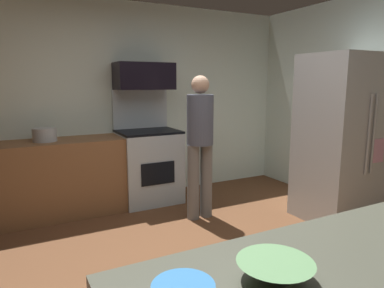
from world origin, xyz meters
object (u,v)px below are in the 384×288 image
object	(u,v)px
refrigerator	(341,138)
mixing_bowl_small	(275,271)
microwave	(144,76)
stock_pot	(45,135)
person_cook	(200,140)
oven_range	(148,163)

from	to	relation	value
refrigerator	mixing_bowl_small	xyz separation A→B (m)	(-2.56, -1.84, -0.00)
microwave	refrigerator	distance (m)	2.50
stock_pot	refrigerator	bearing A→B (deg)	-27.66
microwave	stock_pot	world-z (taller)	microwave
person_cook	mixing_bowl_small	world-z (taller)	person_cook
person_cook	stock_pot	bearing A→B (deg)	151.57
oven_range	refrigerator	distance (m)	2.38
refrigerator	person_cook	bearing A→B (deg)	153.18
refrigerator	microwave	bearing A→B (deg)	136.73
oven_range	person_cook	distance (m)	0.98
person_cook	stock_pot	xyz separation A→B (m)	(-1.55, 0.84, 0.06)
person_cook	stock_pot	distance (m)	1.77
oven_range	mixing_bowl_small	xyz separation A→B (m)	(-0.81, -3.40, 0.42)
mixing_bowl_small	stock_pot	bearing A→B (deg)	97.15
microwave	stock_pot	xyz separation A→B (m)	(-1.24, -0.08, -0.67)
refrigerator	stock_pot	distance (m)	3.37
refrigerator	person_cook	distance (m)	1.60
refrigerator	stock_pot	xyz separation A→B (m)	(-2.98, 1.56, 0.04)
microwave	oven_range	bearing A→B (deg)	-90.00
refrigerator	stock_pot	size ratio (longest dim) A/B	7.11
refrigerator	mixing_bowl_small	bearing A→B (deg)	-144.17
microwave	person_cook	bearing A→B (deg)	-71.01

